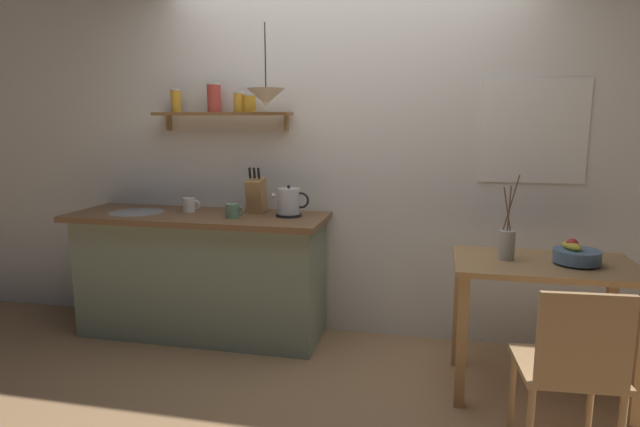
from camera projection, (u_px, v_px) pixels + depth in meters
name	position (u px, v px, depth m)	size (l,w,h in m)	color
ground_plane	(327.00, 366.00, 3.39)	(14.00, 14.00, 0.00)	#A87F56
back_wall	(374.00, 150.00, 3.73)	(6.80, 0.11, 2.70)	white
kitchen_counter	(201.00, 274.00, 3.83)	(1.83, 0.63, 0.90)	gray
wall_shelf	(220.00, 107.00, 3.76)	(1.01, 0.20, 0.33)	brown
dining_table	(543.00, 287.00, 2.96)	(0.98, 0.61, 0.78)	tan
dining_chair_near	(572.00, 366.00, 2.31)	(0.46, 0.44, 0.87)	tan
fruit_bowl	(576.00, 255.00, 2.89)	(0.25, 0.25, 0.14)	#51759E
twig_vase	(507.00, 244.00, 2.98)	(0.09, 0.09, 0.48)	#B7B2A8
electric_kettle	(289.00, 203.00, 3.63)	(0.26, 0.18, 0.22)	black
knife_block	(256.00, 195.00, 3.75)	(0.12, 0.17, 0.33)	tan
coffee_mug_by_sink	(189.00, 205.00, 3.81)	(0.13, 0.09, 0.10)	white
coffee_mug_spare	(233.00, 211.00, 3.58)	(0.13, 0.09, 0.10)	slate
pendant_lamp	(266.00, 96.00, 3.47)	(0.25, 0.25, 0.52)	black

